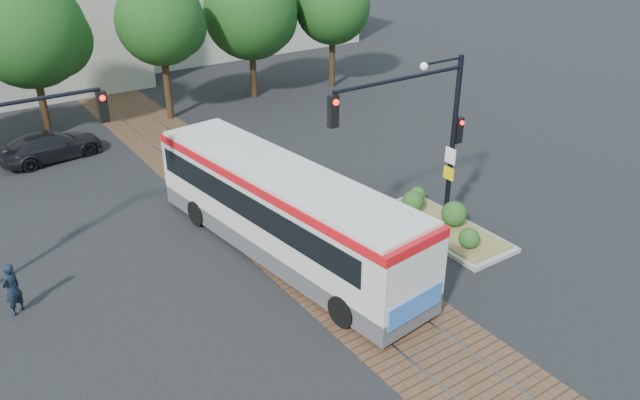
# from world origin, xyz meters

# --- Properties ---
(ground) EXTENTS (120.00, 120.00, 0.00)m
(ground) POSITION_xyz_m (0.00, 0.00, 0.00)
(ground) COLOR black
(ground) RESTS_ON ground
(trackbed) EXTENTS (3.60, 40.00, 0.02)m
(trackbed) POSITION_xyz_m (0.00, 4.00, 0.01)
(trackbed) COLOR brown
(trackbed) RESTS_ON ground
(tree_row) EXTENTS (26.40, 5.60, 7.67)m
(tree_row) POSITION_xyz_m (1.21, 16.42, 4.85)
(tree_row) COLOR #382314
(tree_row) RESTS_ON ground
(warehouses) EXTENTS (40.00, 13.00, 8.00)m
(warehouses) POSITION_xyz_m (-0.53, 28.75, 3.81)
(warehouses) COLOR #ADA899
(warehouses) RESTS_ON ground
(city_bus) EXTENTS (3.72, 11.61, 3.05)m
(city_bus) POSITION_xyz_m (-0.69, 0.88, 1.70)
(city_bus) COLOR #454548
(city_bus) RESTS_ON ground
(traffic_island) EXTENTS (2.20, 5.20, 1.13)m
(traffic_island) POSITION_xyz_m (4.82, -0.90, 0.33)
(traffic_island) COLOR gray
(traffic_island) RESTS_ON ground
(signal_pole_main) EXTENTS (5.49, 0.46, 6.00)m
(signal_pole_main) POSITION_xyz_m (3.86, -0.81, 4.16)
(signal_pole_main) COLOR black
(signal_pole_main) RESTS_ON ground
(officer) EXTENTS (0.71, 0.66, 1.62)m
(officer) POSITION_xyz_m (-8.72, 2.38, 0.81)
(officer) COLOR black
(officer) RESTS_ON ground
(parked_car) EXTENTS (4.66, 2.45, 1.29)m
(parked_car) POSITION_xyz_m (-5.07, 13.64, 0.64)
(parked_car) COLOR black
(parked_car) RESTS_ON ground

